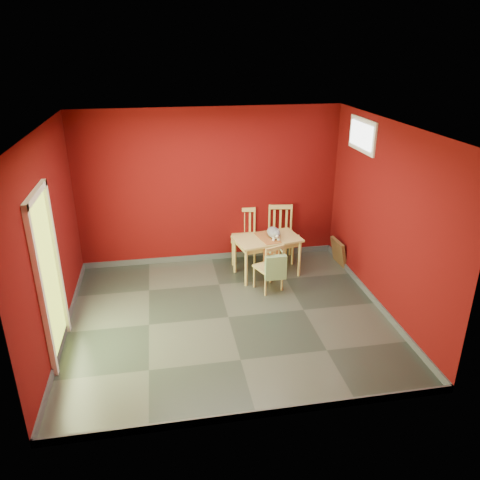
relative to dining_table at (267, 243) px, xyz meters
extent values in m
plane|color=#2D342D|center=(-0.85, -1.23, -0.58)|extent=(4.50, 4.50, 0.00)
plane|color=#530808|center=(-0.85, 0.77, 0.77)|extent=(4.50, 0.00, 4.50)
plane|color=#530808|center=(-0.85, -3.23, 0.77)|extent=(4.50, 0.00, 4.50)
plane|color=#530808|center=(-3.10, -1.23, 0.77)|extent=(0.00, 4.00, 4.00)
plane|color=#530808|center=(1.40, -1.23, 0.77)|extent=(0.00, 4.00, 4.00)
plane|color=white|center=(-0.85, -1.23, 2.12)|extent=(4.50, 4.50, 0.00)
cube|color=#3F4244|center=(-0.85, 0.75, -0.53)|extent=(4.50, 0.02, 0.10)
cube|color=#3F4244|center=(-0.85, -3.22, -0.53)|extent=(4.50, 0.02, 0.10)
cube|color=#3F4244|center=(-3.09, -1.23, -0.53)|extent=(0.03, 4.00, 0.10)
cube|color=#3F4244|center=(1.39, -1.23, -0.53)|extent=(0.03, 4.00, 0.10)
cube|color=#B7D838|center=(-3.09, -1.63, 0.44)|extent=(0.02, 0.85, 2.05)
cube|color=white|center=(-3.06, -2.10, 0.48)|extent=(0.06, 0.08, 2.13)
cube|color=white|center=(-3.06, -1.17, 0.48)|extent=(0.06, 0.08, 2.13)
cube|color=white|center=(-3.06, -1.63, 1.51)|extent=(0.06, 1.01, 0.08)
cube|color=white|center=(1.38, -0.23, 1.77)|extent=(0.03, 0.90, 0.50)
cube|color=white|center=(1.36, -0.23, 1.77)|extent=(0.02, 0.76, 0.36)
cube|color=silver|center=(0.75, 0.75, -0.28)|extent=(0.08, 0.02, 0.12)
cube|color=tan|center=(0.00, 0.00, 0.07)|extent=(1.16, 0.81, 0.04)
cube|color=tan|center=(0.00, 0.00, 0.00)|extent=(1.04, 0.69, 0.09)
cylinder|color=tan|center=(-0.42, -0.34, -0.27)|extent=(0.05, 0.05, 0.63)
cylinder|color=tan|center=(-0.52, 0.16, -0.27)|extent=(0.05, 0.05, 0.63)
cylinder|color=tan|center=(0.52, -0.16, -0.27)|extent=(0.05, 0.05, 0.63)
cylinder|color=tan|center=(0.42, 0.34, -0.27)|extent=(0.05, 0.05, 0.63)
cube|color=#965326|center=(0.00, 0.00, 0.09)|extent=(0.37, 0.60, 0.01)
cube|color=#965326|center=(0.00, -0.28, -0.06)|extent=(0.27, 0.06, 0.28)
cube|color=tan|center=(-0.29, 0.59, -0.13)|extent=(0.52, 0.52, 0.04)
cylinder|color=tan|center=(-0.51, 0.44, -0.37)|extent=(0.04, 0.04, 0.43)
cylinder|color=tan|center=(-0.44, 0.81, -0.37)|extent=(0.04, 0.04, 0.43)
cylinder|color=tan|center=(-0.13, 0.37, -0.37)|extent=(0.04, 0.04, 0.43)
cylinder|color=tan|center=(-0.06, 0.74, -0.37)|extent=(0.04, 0.04, 0.43)
cylinder|color=tan|center=(-0.44, 0.81, 0.13)|extent=(0.04, 0.04, 0.48)
cylinder|color=tan|center=(-0.06, 0.74, 0.13)|extent=(0.04, 0.04, 0.48)
cube|color=tan|center=(-0.25, 0.78, 0.33)|extent=(0.40, 0.11, 0.07)
cube|color=tan|center=(-0.35, 0.80, 0.09)|extent=(0.04, 0.03, 0.37)
cube|color=tan|center=(-0.25, 0.78, 0.09)|extent=(0.04, 0.03, 0.37)
cube|color=tan|center=(-0.15, 0.76, 0.09)|extent=(0.04, 0.03, 0.37)
cube|color=tan|center=(0.37, 0.52, -0.11)|extent=(0.53, 0.53, 0.04)
cylinder|color=tan|center=(0.15, 0.36, -0.36)|extent=(0.04, 0.04, 0.45)
cylinder|color=tan|center=(0.21, 0.75, -0.36)|extent=(0.04, 0.04, 0.45)
cylinder|color=tan|center=(0.53, 0.29, -0.36)|extent=(0.04, 0.04, 0.45)
cylinder|color=tan|center=(0.60, 0.68, -0.36)|extent=(0.04, 0.04, 0.45)
cylinder|color=tan|center=(0.21, 0.75, 0.16)|extent=(0.04, 0.04, 0.49)
cylinder|color=tan|center=(0.60, 0.68, 0.16)|extent=(0.04, 0.04, 0.49)
cube|color=tan|center=(0.41, 0.71, 0.36)|extent=(0.42, 0.11, 0.08)
cube|color=tan|center=(0.30, 0.73, 0.11)|extent=(0.04, 0.03, 0.38)
cube|color=tan|center=(0.41, 0.71, 0.11)|extent=(0.04, 0.03, 0.38)
cube|color=tan|center=(0.51, 0.70, 0.11)|extent=(0.04, 0.03, 0.38)
cube|color=tan|center=(-0.10, -0.51, -0.20)|extent=(0.48, 0.48, 0.04)
cylinder|color=tan|center=(-0.01, -0.30, -0.40)|extent=(0.03, 0.03, 0.36)
cylinder|color=tan|center=(0.11, -0.60, -0.40)|extent=(0.03, 0.03, 0.36)
cylinder|color=tan|center=(-0.30, -0.42, -0.40)|extent=(0.03, 0.03, 0.36)
cylinder|color=tan|center=(-0.19, -0.72, -0.40)|extent=(0.03, 0.03, 0.36)
cylinder|color=tan|center=(0.11, -0.60, 0.02)|extent=(0.03, 0.03, 0.40)
cylinder|color=tan|center=(-0.19, -0.72, 0.02)|extent=(0.03, 0.03, 0.40)
cube|color=tan|center=(-0.04, -0.66, 0.18)|extent=(0.32, 0.15, 0.06)
cube|color=tan|center=(0.04, -0.62, -0.02)|extent=(0.04, 0.03, 0.31)
cube|color=tan|center=(-0.04, -0.66, -0.02)|extent=(0.04, 0.03, 0.31)
cube|color=tan|center=(-0.12, -0.69, -0.02)|extent=(0.04, 0.03, 0.31)
cube|color=#6C8A58|center=(-0.04, -0.74, -0.10)|extent=(0.33, 0.10, 0.39)
cylinder|color=#6C8A58|center=(-0.13, -0.68, 0.15)|extent=(0.02, 0.16, 0.02)
cylinder|color=#6C8A58|center=(0.05, -0.68, 0.15)|extent=(0.02, 0.16, 0.02)
cube|color=brown|center=(1.34, 0.16, -0.35)|extent=(0.18, 0.47, 0.46)
cube|color=black|center=(1.34, 0.16, -0.35)|extent=(0.12, 0.33, 0.32)
camera|label=1|loc=(-1.69, -6.93, 3.06)|focal=35.00mm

